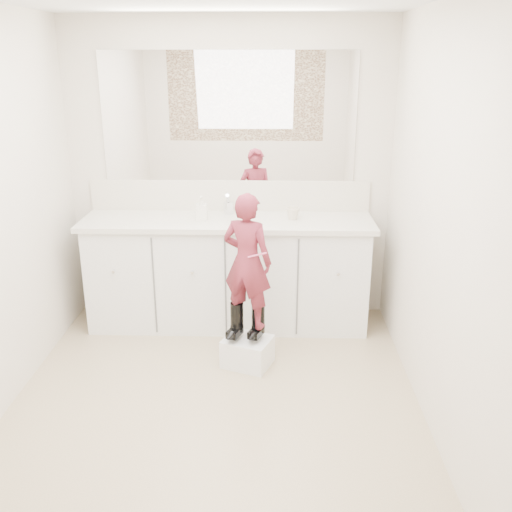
{
  "coord_description": "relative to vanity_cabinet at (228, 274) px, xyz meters",
  "views": [
    {
      "loc": [
        0.35,
        -3.08,
        2.09
      ],
      "look_at": [
        0.25,
        0.54,
        0.82
      ],
      "focal_mm": 40.0,
      "sensor_mm": 36.0,
      "label": 1
    }
  ],
  "objects": [
    {
      "name": "boot_right",
      "position": [
        0.26,
        -0.67,
        -0.09
      ],
      "size": [
        0.15,
        0.2,
        0.27
      ],
      "primitive_type": null,
      "rotation": [
        0.0,
        0.0,
        -0.37
      ],
      "color": "black",
      "rests_on": "step_stool"
    },
    {
      "name": "toothbrush",
      "position": [
        0.26,
        -0.75,
        0.43
      ],
      "size": [
        0.13,
        0.06,
        0.06
      ],
      "primitive_type": "cylinder",
      "rotation": [
        0.0,
        1.22,
        -0.37
      ],
      "color": "#ED5C8A",
      "rests_on": "toddler"
    },
    {
      "name": "mirror",
      "position": [
        0.0,
        0.26,
        1.22
      ],
      "size": [
        2.0,
        0.02,
        1.0
      ],
      "primitive_type": "cube",
      "color": "white",
      "rests_on": "wall_back"
    },
    {
      "name": "soap_bottle",
      "position": [
        -0.2,
        -0.03,
        0.56
      ],
      "size": [
        0.09,
        0.09,
        0.19
      ],
      "primitive_type": "imported",
      "rotation": [
        0.0,
        0.0,
        0.03
      ],
      "color": "silver",
      "rests_on": "countertop"
    },
    {
      "name": "wall_right",
      "position": [
        1.3,
        -1.23,
        0.78
      ],
      "size": [
        0.0,
        3.0,
        3.0
      ],
      "primitive_type": "plane",
      "rotation": [
        1.57,
        0.0,
        -1.57
      ],
      "color": "beige",
      "rests_on": "floor"
    },
    {
      "name": "step_stool",
      "position": [
        0.19,
        -0.69,
        -0.32
      ],
      "size": [
        0.39,
        0.36,
        0.2
      ],
      "primitive_type": "cube",
      "rotation": [
        0.0,
        0.0,
        -0.37
      ],
      "color": "white",
      "rests_on": "floor"
    },
    {
      "name": "floor",
      "position": [
        0.0,
        -1.23,
        -0.42
      ],
      "size": [
        3.0,
        3.0,
        0.0
      ],
      "primitive_type": "plane",
      "color": "#978462",
      "rests_on": "ground"
    },
    {
      "name": "boot_left",
      "position": [
        0.11,
        -0.67,
        -0.09
      ],
      "size": [
        0.15,
        0.2,
        0.27
      ],
      "primitive_type": null,
      "rotation": [
        0.0,
        0.0,
        -0.37
      ],
      "color": "black",
      "rests_on": "step_stool"
    },
    {
      "name": "toddler",
      "position": [
        0.19,
        -0.67,
        0.35
      ],
      "size": [
        0.41,
        0.34,
        0.95
      ],
      "primitive_type": "imported",
      "rotation": [
        0.0,
        0.0,
        2.77
      ],
      "color": "#B43750",
      "rests_on": "step_stool"
    },
    {
      "name": "wall_back",
      "position": [
        0.0,
        0.27,
        0.77
      ],
      "size": [
        2.6,
        0.0,
        2.6
      ],
      "primitive_type": "plane",
      "rotation": [
        1.57,
        0.0,
        0.0
      ],
      "color": "beige",
      "rests_on": "floor"
    },
    {
      "name": "faucet",
      "position": [
        0.0,
        0.15,
        0.52
      ],
      "size": [
        0.08,
        0.08,
        0.1
      ],
      "primitive_type": "cylinder",
      "color": "silver",
      "rests_on": "countertop"
    },
    {
      "name": "vanity_cabinet",
      "position": [
        0.0,
        0.0,
        0.0
      ],
      "size": [
        2.2,
        0.55,
        0.85
      ],
      "primitive_type": "cube",
      "color": "silver",
      "rests_on": "floor"
    },
    {
      "name": "backsplash",
      "position": [
        0.0,
        0.26,
        0.59
      ],
      "size": [
        2.28,
        0.03,
        0.25
      ],
      "primitive_type": "cube",
      "color": "beige",
      "rests_on": "countertop"
    },
    {
      "name": "countertop",
      "position": [
        0.0,
        -0.01,
        0.45
      ],
      "size": [
        2.28,
        0.58,
        0.04
      ],
      "primitive_type": "cube",
      "color": "beige",
      "rests_on": "vanity_cabinet"
    },
    {
      "name": "dot_panel",
      "position": [
        0.0,
        -2.71,
        1.22
      ],
      "size": [
        2.0,
        0.01,
        1.2
      ],
      "primitive_type": "cube",
      "color": "#472819",
      "rests_on": "wall_front"
    },
    {
      "name": "cup",
      "position": [
        0.51,
        0.0,
        0.51
      ],
      "size": [
        0.12,
        0.12,
        0.1
      ],
      "primitive_type": "imported",
      "rotation": [
        0.0,
        0.0,
        -0.2
      ],
      "color": "beige",
      "rests_on": "countertop"
    },
    {
      "name": "wall_front",
      "position": [
        0.0,
        -2.73,
        0.77
      ],
      "size": [
        2.6,
        0.0,
        2.6
      ],
      "primitive_type": "plane",
      "rotation": [
        -1.57,
        0.0,
        0.0
      ],
      "color": "beige",
      "rests_on": "floor"
    }
  ]
}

